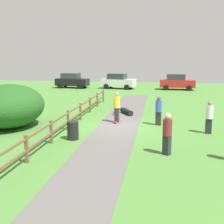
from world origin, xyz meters
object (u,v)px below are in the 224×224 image
trash_bin (73,130)px  skateboard_loose (122,109)px  bystander_maroon (167,132)px  parked_car_black (72,81)px  skater_riding (117,106)px  bystander_blue (159,109)px  parked_car_red (177,82)px  skater_fallen (126,112)px  bystander_white (209,116)px  parked_car_white (118,81)px  bush_large (9,106)px

trash_bin → skateboard_loose: 8.52m
bystander_maroon → parked_car_black: size_ratio=0.40×
trash_bin → skater_riding: skater_riding is taller
bystander_maroon → bystander_blue: bearing=93.9°
trash_bin → parked_car_red: size_ratio=0.21×
skater_fallen → bystander_white: bearing=-42.1°
trash_bin → bystander_blue: bystander_blue is taller
skater_riding → parked_car_red: 19.67m
parked_car_white → parked_car_black: same height
trash_bin → parked_car_red: parked_car_red is taller
bush_large → parked_car_white: bearing=80.9°
skater_riding → parked_car_white: 19.27m
parked_car_white → parked_car_red: size_ratio=1.04×
skateboard_loose → bystander_maroon: 10.45m
bystander_white → parked_car_black: 24.98m
parked_car_black → bystander_white: bearing=-56.5°
bystander_white → parked_car_red: 20.85m
trash_bin → parked_car_red: 23.88m
parked_car_red → bystander_blue: bearing=-96.5°
parked_car_white → parked_car_black: size_ratio=1.03×
bush_large → parked_car_black: bearing=97.3°
parked_car_white → trash_bin: bearing=-87.6°
parked_car_red → parked_car_black: 13.36m
bush_large → bystander_blue: (8.47, 1.80, -0.28)m
bystander_white → bystander_blue: bearing=150.0°
skater_fallen → parked_car_black: (-8.89, 16.43, 0.76)m
skater_riding → skateboard_loose: (-0.22, 4.46, -0.97)m
trash_bin → bush_large: bearing=156.4°
skater_riding → bush_large: bearing=-161.1°
bystander_blue → bystander_maroon: bearing=-86.1°
parked_car_black → trash_bin: bearing=-73.0°
skater_riding → skater_fallen: size_ratio=1.25×
skater_fallen → skateboard_loose: size_ratio=1.97×
skater_riding → parked_car_red: (4.71, 19.09, -0.10)m
trash_bin → parked_car_black: 24.09m
skateboard_loose → bystander_blue: size_ratio=0.44×
bystander_white → parked_car_white: 22.23m
bystander_maroon → parked_car_red: size_ratio=0.41×
parked_car_red → parked_car_black: size_ratio=0.98×
skater_riding → skater_fallen: bearing=84.7°
bush_large → skater_riding: (5.95, 2.03, -0.17)m
bystander_blue → parked_car_white: parked_car_white is taller
skater_riding → parked_car_black: (-8.65, 19.10, -0.10)m
trash_bin → skater_fallen: 6.86m
parked_car_white → parked_car_red: bearing=-0.1°
trash_bin → skater_riding: (1.60, 3.94, 0.61)m
skater_fallen → bystander_white: (4.88, -4.41, 0.76)m
bystander_white → skater_riding: bearing=161.2°
bystander_maroon → bystander_white: 4.36m
bush_large → skater_fallen: (6.20, 4.69, -1.03)m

